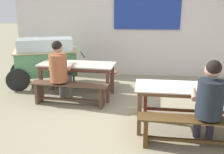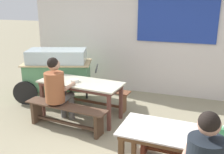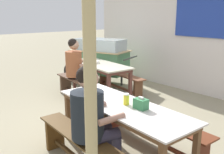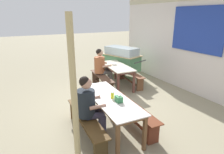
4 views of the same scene
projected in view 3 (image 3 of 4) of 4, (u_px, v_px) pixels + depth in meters
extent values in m
plane|color=gray|center=(98.00, 123.00, 4.28)|extent=(40.00, 40.00, 0.00)
cube|color=silver|center=(196.00, 33.00, 5.72)|extent=(6.39, 0.12, 2.70)
cube|color=#223A96|center=(212.00, 6.00, 5.25)|extent=(1.73, 0.03, 1.28)
cube|color=beige|center=(100.00, 64.00, 5.54)|extent=(1.64, 0.79, 0.03)
cube|color=brown|center=(100.00, 66.00, 5.55)|extent=(1.56, 0.73, 0.06)
cube|color=brown|center=(130.00, 87.00, 5.21)|extent=(0.07, 0.07, 0.63)
cube|color=brown|center=(109.00, 92.00, 4.92)|extent=(0.07, 0.07, 0.63)
cube|color=brown|center=(94.00, 74.00, 6.35)|extent=(0.07, 0.07, 0.63)
cube|color=brown|center=(74.00, 77.00, 6.05)|extent=(0.07, 0.07, 0.63)
cube|color=silver|center=(122.00, 105.00, 3.07)|extent=(1.92, 0.72, 0.02)
cube|color=brown|center=(122.00, 108.00, 3.07)|extent=(1.83, 0.66, 0.06)
cube|color=brown|center=(98.00, 110.00, 3.98)|extent=(0.06, 0.06, 0.64)
cube|color=brown|center=(68.00, 118.00, 3.66)|extent=(0.06, 0.06, 0.64)
cube|color=brown|center=(119.00, 74.00, 5.90)|extent=(1.57, 0.39, 0.02)
cube|color=brown|center=(138.00, 90.00, 5.43)|extent=(0.08, 0.22, 0.42)
cube|color=brown|center=(104.00, 77.00, 6.48)|extent=(0.08, 0.22, 0.42)
cube|color=brown|center=(119.00, 87.00, 5.98)|extent=(1.28, 0.16, 0.04)
cube|color=#503729|center=(79.00, 80.00, 5.31)|extent=(1.56, 0.43, 0.02)
cube|color=#4C3525|center=(95.00, 99.00, 4.85)|extent=(0.08, 0.25, 0.42)
cube|color=brown|center=(66.00, 84.00, 5.88)|extent=(0.08, 0.25, 0.42)
cube|color=#503729|center=(79.00, 95.00, 5.39)|extent=(1.26, 0.16, 0.04)
cube|color=#622C18|center=(152.00, 117.00, 3.45)|extent=(1.81, 0.35, 0.02)
cube|color=maroon|center=(115.00, 115.00, 4.09)|extent=(0.07, 0.24, 0.42)
cube|color=#622C18|center=(151.00, 139.00, 3.53)|extent=(1.52, 0.11, 0.04)
cube|color=#4D3519|center=(85.00, 140.00, 2.82)|extent=(1.78, 0.36, 0.02)
cube|color=#533414|center=(55.00, 133.00, 3.46)|extent=(0.07, 0.24, 0.42)
cube|color=#569463|center=(100.00, 62.00, 6.72)|extent=(1.54, 1.09, 0.57)
cube|color=silver|center=(100.00, 45.00, 6.61)|extent=(1.39, 0.98, 0.31)
cube|color=tan|center=(100.00, 50.00, 6.65)|extent=(1.64, 1.20, 0.02)
cylinder|color=black|center=(89.00, 67.00, 7.42)|extent=(0.51, 0.22, 0.52)
cylinder|color=black|center=(72.00, 72.00, 6.80)|extent=(0.51, 0.22, 0.52)
cylinder|color=#333333|center=(122.00, 80.00, 6.50)|extent=(0.05, 0.05, 0.26)
cylinder|color=#3F3F3F|center=(130.00, 58.00, 6.24)|extent=(0.25, 0.66, 0.04)
cylinder|color=#625E5C|center=(92.00, 86.00, 5.68)|extent=(0.11, 0.11, 0.44)
cylinder|color=#625E5C|center=(87.00, 84.00, 5.82)|extent=(0.11, 0.11, 0.44)
cylinder|color=#625E5C|center=(84.00, 75.00, 5.50)|extent=(0.15, 0.42, 0.13)
cylinder|color=#625E5C|center=(80.00, 74.00, 5.64)|extent=(0.15, 0.42, 0.13)
cylinder|color=#955331|center=(74.00, 64.00, 5.40)|extent=(0.34, 0.34, 0.53)
sphere|color=tan|center=(74.00, 45.00, 5.31)|extent=(0.21, 0.21, 0.21)
sphere|color=black|center=(73.00, 43.00, 5.29)|extent=(0.19, 0.19, 0.19)
cylinder|color=tan|center=(86.00, 65.00, 5.36)|extent=(0.08, 0.31, 0.08)
cylinder|color=tan|center=(77.00, 62.00, 5.65)|extent=(0.08, 0.31, 0.10)
cylinder|color=#343147|center=(109.00, 148.00, 3.06)|extent=(0.11, 0.11, 0.44)
cylinder|color=#343147|center=(105.00, 136.00, 2.77)|extent=(0.18, 0.36, 0.13)
cylinder|color=#343147|center=(97.00, 130.00, 2.91)|extent=(0.18, 0.36, 0.13)
cylinder|color=black|center=(87.00, 115.00, 2.70)|extent=(0.35, 0.35, 0.51)
sphere|color=tan|center=(88.00, 79.00, 2.62)|extent=(0.21, 0.21, 0.21)
sphere|color=black|center=(86.00, 76.00, 2.59)|extent=(0.20, 0.20, 0.20)
cylinder|color=tan|center=(112.00, 119.00, 2.64)|extent=(0.12, 0.31, 0.09)
cylinder|color=tan|center=(94.00, 108.00, 2.96)|extent=(0.12, 0.31, 0.11)
cube|color=#367F4C|center=(141.00, 104.00, 2.91)|extent=(0.15, 0.11, 0.12)
cube|color=white|center=(141.00, 98.00, 2.89)|extent=(0.06, 0.03, 0.02)
cylinder|color=yellow|center=(126.00, 100.00, 3.04)|extent=(0.07, 0.07, 0.12)
cylinder|color=white|center=(126.00, 94.00, 3.03)|extent=(0.06, 0.06, 0.02)
cylinder|color=silver|center=(96.00, 62.00, 5.59)|extent=(0.16, 0.16, 0.05)
cylinder|color=tan|center=(91.00, 96.00, 1.90)|extent=(0.10, 0.10, 2.36)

